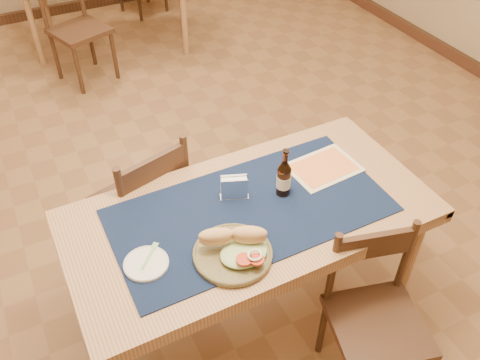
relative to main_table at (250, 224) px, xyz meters
name	(u,v)px	position (x,y,z in m)	size (l,w,h in m)	color
main_table	(250,224)	(0.00, 0.00, 0.00)	(1.60, 0.80, 0.75)	tan
placemat	(250,210)	(0.00, 0.00, 0.09)	(1.20, 0.60, 0.01)	#101D3D
baseboard	(190,209)	(0.00, 0.80, -0.62)	(6.00, 7.00, 0.10)	#412317
chair_main_far	(145,204)	(-0.34, 0.54, -0.20)	(0.51, 0.51, 0.90)	#412317
chair_main_near	(375,315)	(0.33, -0.53, -0.23)	(0.47, 0.47, 0.84)	#412317
chair_back_near	(76,27)	(-0.16, 2.81, -0.20)	(0.53, 0.53, 0.90)	#412317
sandwich_plate	(235,249)	(-0.17, -0.20, 0.12)	(0.32, 0.32, 0.12)	brown
side_plate	(146,263)	(-0.50, -0.08, 0.10)	(0.18, 0.18, 0.01)	silver
fork	(151,253)	(-0.47, -0.05, 0.10)	(0.11, 0.11, 0.00)	#71B965
beer_bottle	(284,178)	(0.18, 0.03, 0.18)	(0.06, 0.06, 0.24)	#4B250D
napkin_holder	(234,188)	(-0.03, 0.11, 0.14)	(0.13, 0.09, 0.11)	white
menu_card	(323,167)	(0.44, 0.09, 0.09)	(0.34, 0.26, 0.01)	beige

